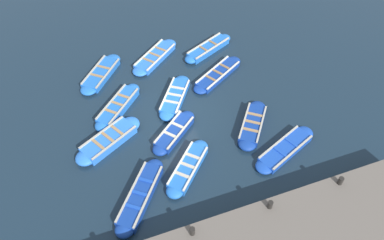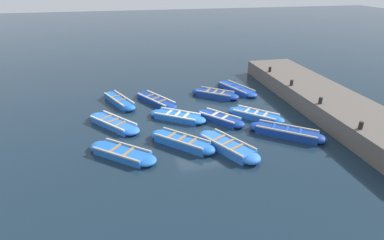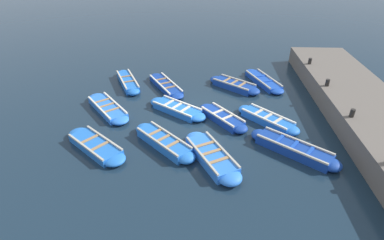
% 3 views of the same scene
% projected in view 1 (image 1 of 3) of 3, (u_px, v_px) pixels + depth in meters
% --- Properties ---
extents(ground_plane, '(120.00, 120.00, 0.00)m').
position_uv_depth(ground_plane, '(177.00, 115.00, 18.49)').
color(ground_plane, '#162838').
extents(boat_far_corner, '(2.51, 3.56, 0.47)m').
position_uv_depth(boat_far_corner, '(109.00, 140.00, 17.17)').
color(boat_far_corner, blue).
rests_on(boat_far_corner, ground).
extents(boat_outer_right, '(3.47, 2.94, 0.46)m').
position_uv_depth(boat_outer_right, '(140.00, 196.00, 15.23)').
color(boat_outer_right, navy).
rests_on(boat_outer_right, ground).
extents(boat_outer_left, '(2.57, 3.61, 0.35)m').
position_uv_depth(boat_outer_left, '(218.00, 74.00, 20.32)').
color(boat_outer_left, navy).
rests_on(boat_outer_left, ground).
extents(boat_end_of_row, '(2.15, 3.71, 0.35)m').
position_uv_depth(boat_end_of_row, '(285.00, 149.00, 16.90)').
color(boat_end_of_row, '#1947B7').
rests_on(boat_end_of_row, ground).
extents(boat_near_quay, '(2.87, 2.84, 0.41)m').
position_uv_depth(boat_near_quay, '(188.00, 168.00, 16.18)').
color(boat_near_quay, blue).
rests_on(boat_near_quay, ground).
extents(boat_broadside, '(3.02, 3.42, 0.37)m').
position_uv_depth(boat_broadside, '(155.00, 57.00, 21.32)').
color(boat_broadside, blue).
rests_on(boat_broadside, ground).
extents(boat_tucked, '(2.16, 3.53, 0.42)m').
position_uv_depth(boat_tucked, '(208.00, 48.00, 21.82)').
color(boat_tucked, blue).
rests_on(boat_tucked, ground).
extents(boat_centre, '(3.27, 2.92, 0.38)m').
position_uv_depth(boat_centre, '(101.00, 74.00, 20.34)').
color(boat_centre, blue).
rests_on(boat_centre, ground).
extents(boat_drifting, '(3.23, 2.60, 0.39)m').
position_uv_depth(boat_drifting, '(175.00, 97.00, 19.12)').
color(boat_drifting, blue).
rests_on(boat_drifting, ground).
extents(boat_bow_out, '(3.05, 3.00, 0.45)m').
position_uv_depth(boat_bow_out, '(118.00, 106.00, 18.63)').
color(boat_bow_out, blue).
rests_on(boat_bow_out, ground).
extents(boat_alongside, '(3.10, 2.65, 0.42)m').
position_uv_depth(boat_alongside, '(253.00, 125.00, 17.84)').
color(boat_alongside, navy).
rests_on(boat_alongside, ground).
extents(boat_mid_row, '(2.50, 2.82, 0.41)m').
position_uv_depth(boat_mid_row, '(174.00, 132.00, 17.53)').
color(boat_mid_row, navy).
rests_on(boat_mid_row, ground).
extents(bollard_mid_north, '(0.20, 0.20, 0.35)m').
position_uv_depth(bollard_mid_north, '(192.00, 231.00, 13.16)').
color(bollard_mid_north, black).
rests_on(bollard_mid_north, quay_wall).
extents(bollard_mid_south, '(0.20, 0.20, 0.35)m').
position_uv_depth(bollard_mid_south, '(270.00, 205.00, 13.86)').
color(bollard_mid_south, black).
rests_on(bollard_mid_south, quay_wall).
extents(bollard_south, '(0.20, 0.20, 0.35)m').
position_uv_depth(bollard_south, '(341.00, 181.00, 14.56)').
color(bollard_south, black).
rests_on(bollard_south, quay_wall).
extents(buoy_orange_near, '(0.33, 0.33, 0.33)m').
position_uv_depth(buoy_orange_near, '(179.00, 113.00, 18.36)').
color(buoy_orange_near, silver).
rests_on(buoy_orange_near, ground).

